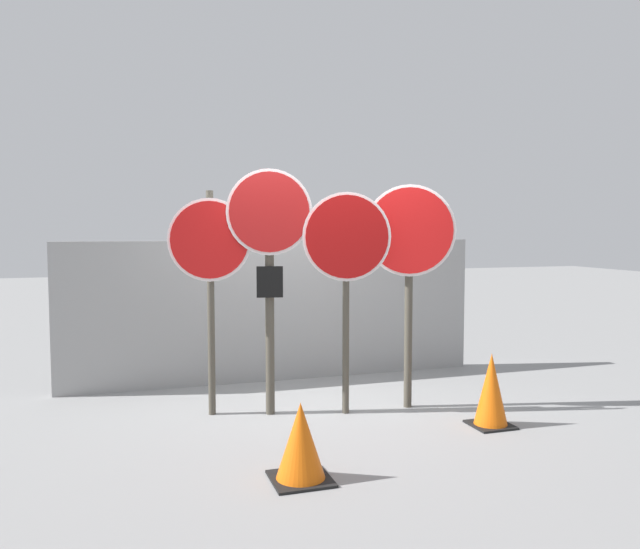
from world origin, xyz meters
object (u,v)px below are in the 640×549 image
at_px(stop_sign_1, 270,247).
at_px(traffic_cone_1, 301,442).
at_px(stop_sign_3, 409,251).
at_px(traffic_cone_0, 491,390).
at_px(stop_sign_2, 347,253).
at_px(stop_sign_0, 210,258).

relative_size(stop_sign_1, traffic_cone_1, 4.17).
distance_m(stop_sign_1, stop_sign_3, 1.44).
relative_size(traffic_cone_0, traffic_cone_1, 1.19).
xyz_separation_m(stop_sign_1, traffic_cone_1, (-0.16, -1.66, -1.40)).
bearing_deg(stop_sign_1, stop_sign_3, 3.61).
bearing_deg(traffic_cone_1, stop_sign_2, 58.43).
height_order(stop_sign_0, stop_sign_1, stop_sign_1).
distance_m(stop_sign_3, traffic_cone_1, 2.54).
bearing_deg(traffic_cone_0, stop_sign_2, 147.14).
bearing_deg(stop_sign_3, traffic_cone_1, -114.75).
relative_size(stop_sign_3, traffic_cone_0, 3.32).
bearing_deg(stop_sign_1, traffic_cone_0, -15.23).
bearing_deg(stop_sign_0, stop_sign_1, -4.42).
bearing_deg(stop_sign_3, traffic_cone_0, -34.82).
height_order(stop_sign_1, stop_sign_3, stop_sign_1).
xyz_separation_m(stop_sign_0, stop_sign_1, (0.56, -0.16, 0.11)).
relative_size(stop_sign_1, traffic_cone_0, 3.51).
xyz_separation_m(stop_sign_3, traffic_cone_1, (-1.58, -1.46, -1.35)).
height_order(stop_sign_1, traffic_cone_0, stop_sign_1).
relative_size(stop_sign_0, traffic_cone_1, 3.81).
relative_size(stop_sign_0, stop_sign_1, 0.91).
bearing_deg(stop_sign_0, stop_sign_2, -4.33).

